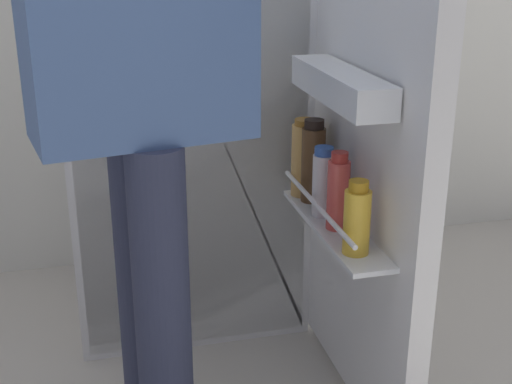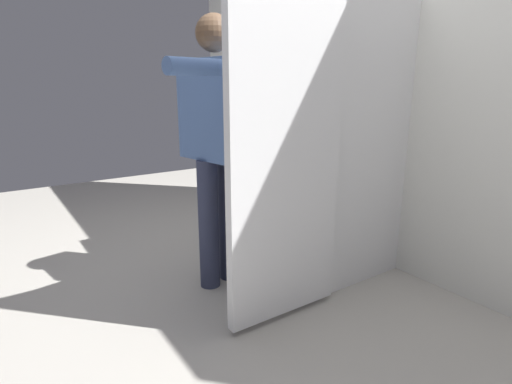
{
  "view_description": "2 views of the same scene",
  "coord_description": "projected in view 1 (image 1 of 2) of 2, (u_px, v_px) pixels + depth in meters",
  "views": [
    {
      "loc": [
        -0.27,
        -1.54,
        1.16
      ],
      "look_at": [
        0.1,
        -0.04,
        0.59
      ],
      "focal_mm": 48.65,
      "sensor_mm": 36.0,
      "label": 1
    },
    {
      "loc": [
        1.87,
        -1.27,
        1.19
      ],
      "look_at": [
        0.04,
        -0.03,
        0.6
      ],
      "focal_mm": 28.3,
      "sensor_mm": 36.0,
      "label": 2
    }
  ],
  "objects": [
    {
      "name": "refrigerator",
      "position": [
        186.0,
        51.0,
        2.05
      ],
      "size": [
        0.74,
        1.31,
        1.69
      ],
      "color": "white",
      "rests_on": "ground_plane"
    },
    {
      "name": "person",
      "position": [
        143.0,
        61.0,
        1.36
      ],
      "size": [
        0.61,
        0.68,
        1.56
      ],
      "color": "#2D334C",
      "rests_on": "ground_plane"
    }
  ]
}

